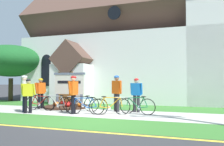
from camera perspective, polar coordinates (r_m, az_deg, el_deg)
name	(u,v)px	position (r m, az deg, el deg)	size (l,w,h in m)	color
ground	(119,109)	(12.54, 1.76, -8.95)	(140.00, 140.00, 0.00)	#333335
sidewalk_slab	(88,112)	(11.12, -6.01, -9.81)	(32.00, 2.72, 0.01)	#B7B5AD
grass_verge	(61,121)	(8.95, -12.73, -11.69)	(32.00, 2.24, 0.01)	#38722D
church_lawn	(107,106)	(13.65, -1.20, -8.37)	(24.00, 2.77, 0.01)	#38722D
curb_paint_stripe	(40,128)	(7.90, -17.62, -12.95)	(28.00, 0.16, 0.01)	yellow
church_building	(135,43)	(18.64, 5.78, 7.51)	(15.40, 9.96, 13.67)	white
church_sign	(69,85)	(13.46, -10.66, -2.88)	(1.95, 0.23, 2.00)	slate
flower_bed	(67,106)	(13.33, -11.17, -8.15)	(2.65, 2.65, 0.34)	#382319
bicycle_yellow	(40,103)	(12.41, -17.55, -7.16)	(1.73, 0.10, 0.82)	black
bicycle_white	(111,106)	(10.33, -0.30, -8.28)	(1.64, 0.71, 0.85)	black
bicycle_orange	(137,106)	(10.56, 6.32, -8.15)	(1.73, 0.30, 0.84)	black
bicycle_black	(81,104)	(11.49, -7.82, -7.64)	(1.77, 0.53, 0.81)	black
bicycle_silver	(57,104)	(11.71, -13.74, -7.47)	(1.78, 0.38, 0.84)	black
bicycle_blue	(85,106)	(10.51, -6.75, -8.20)	(1.77, 0.43, 0.81)	black
cyclist_in_yellow_jersey	(41,91)	(13.03, -17.47, -4.31)	(0.30, 0.73, 1.66)	black
cyclist_in_white_jersey	(73,91)	(10.62, -9.64, -4.54)	(0.29, 0.74, 1.76)	black
cyclist_in_green_jersey	(28,93)	(11.44, -20.30, -4.77)	(0.62, 0.38, 1.62)	black
cyclist_in_orange_jersey	(24,90)	(11.96, -21.15, -4.05)	(0.47, 0.71, 1.79)	#191E38
cyclist_in_blue_jersey	(136,92)	(11.12, 6.14, -4.85)	(0.63, 0.36, 1.65)	#2D2D33
cyclist_in_red_jersey	(117,90)	(11.25, 1.17, -4.29)	(0.58, 0.54, 1.79)	#2D2D33
yard_deciduous_tree	(11,61)	(19.16, -23.97, 2.74)	(5.10, 5.10, 4.26)	#3D2D1E
distant_hill	(169,85)	(87.09, 14.11, -2.96)	(70.40, 45.86, 24.16)	#847A5B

